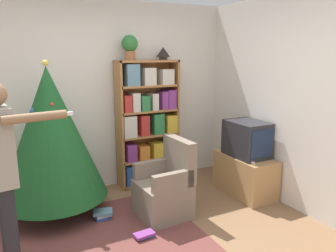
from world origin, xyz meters
name	(u,v)px	position (x,y,z in m)	size (l,w,h in m)	color
wall_back	(91,97)	(0.00, 1.93, 1.30)	(8.00, 0.10, 2.60)	silver
wall_right	(314,106)	(2.06, 0.00, 1.30)	(0.10, 8.00, 2.60)	silver
area_rug	(100,241)	(-0.34, 0.50, 0.00)	(2.09, 1.72, 0.01)	brown
bookshelf	(148,125)	(0.74, 1.71, 0.88)	(0.89, 0.29, 1.80)	#A8703D
tv_stand	(245,175)	(1.76, 0.76, 0.27)	(0.46, 0.86, 0.54)	tan
television	(247,139)	(1.76, 0.76, 0.78)	(0.42, 0.57, 0.47)	#28282D
game_remote	(251,162)	(1.62, 0.50, 0.55)	(0.04, 0.12, 0.02)	white
christmas_tree	(51,134)	(-0.63, 1.35, 0.98)	(1.23, 1.23, 1.82)	#4C3323
armchair	(166,190)	(0.51, 0.70, 0.32)	(0.60, 0.59, 0.92)	#7A6B5B
standing_person	(3,166)	(-1.14, 0.32, 1.00)	(0.67, 0.47, 1.68)	#232328
potted_plant	(130,46)	(0.50, 1.72, 1.99)	(0.22, 0.22, 0.33)	#935B38
table_lamp	(163,53)	(0.99, 1.72, 1.90)	(0.20, 0.20, 0.18)	#473828
book_pile_near_tree	(103,214)	(-0.18, 0.95, 0.05)	(0.26, 0.22, 0.10)	#284C93
book_pile_by_chair	(145,235)	(0.09, 0.35, 0.03)	(0.22, 0.14, 0.06)	#284C93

